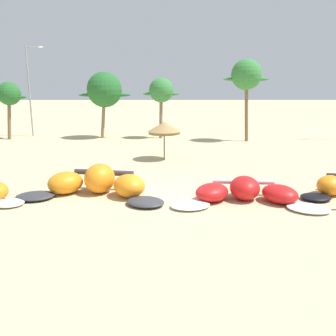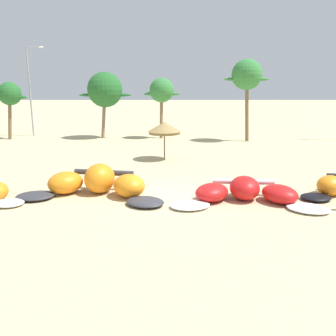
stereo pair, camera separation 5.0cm
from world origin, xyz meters
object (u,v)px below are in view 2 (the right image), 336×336
kite_left_of_center (245,193)px  palm_leftmost (10,95)px  kite_left (97,184)px  beach_umbrella_near_van (164,128)px  palm_left (105,90)px  lamppost_west (31,87)px  palm_left_of_gap (162,91)px  palm_center_left (247,76)px

kite_left_of_center → palm_leftmost: (-20.86, 21.78, 4.36)m
kite_left → beach_umbrella_near_van: size_ratio=2.72×
palm_left → kite_left_of_center: bearing=-64.7°
kite_left_of_center → palm_left: size_ratio=1.09×
lamppost_west → palm_left: bearing=-11.5°
beach_umbrella_near_van → palm_leftmost: 20.22m
beach_umbrella_near_van → palm_left_of_gap: size_ratio=0.45×
kite_left_of_center → palm_left_of_gap: size_ratio=1.20×
kite_left_of_center → palm_leftmost: size_ratio=1.28×
beach_umbrella_near_van → kite_left_of_center: bearing=-68.6°
palm_left_of_gap → palm_center_left: bearing=-14.7°
palm_leftmost → palm_left: (10.11, 0.94, 0.48)m
kite_left → lamppost_west: (-11.75, 23.32, 5.01)m
beach_umbrella_near_van → palm_leftmost: palm_leftmost is taller
palm_left → kite_left: bearing=-82.1°
kite_left → palm_leftmost: bearing=122.5°
palm_center_left → lamppost_west: bearing=169.8°
kite_left → palm_left: size_ratio=1.12×
palm_leftmost → palm_center_left: palm_center_left is taller
kite_left_of_center → kite_left: bearing=171.4°
kite_left → palm_left: 22.24m
palm_left_of_gap → lamppost_west: (-14.99, 1.98, 0.45)m
kite_left_of_center → palm_center_left: (4.24, 20.23, 6.31)m
beach_umbrella_near_van → lamppost_west: (-15.35, 13.89, 3.10)m
kite_left_of_center → lamppost_west: size_ratio=0.78×
palm_center_left → lamppost_west: 24.16m
kite_left → palm_left_of_gap: (3.24, 21.34, 4.56)m
beach_umbrella_near_van → lamppost_west: size_ratio=0.30×
palm_left_of_gap → kite_left_of_center: bearing=-78.7°
kite_left → kite_left_of_center: kite_left is taller
kite_left → palm_left_of_gap: 22.06m
kite_left → palm_left: bearing=97.9°
palm_leftmost → palm_center_left: 25.23m
beach_umbrella_near_van → lamppost_west: lamppost_west is taller
beach_umbrella_near_van → palm_left_of_gap: 12.21m
kite_left_of_center → beach_umbrella_near_van: size_ratio=2.64×
beach_umbrella_near_van → palm_left: bearing=118.6°
kite_left_of_center → palm_leftmost: 30.47m
palm_left → palm_leftmost: bearing=-174.7°
kite_left → palm_left_of_gap: bearing=81.4°
palm_center_left → lamppost_west: (-23.75, 4.27, -1.14)m
kite_left → kite_left_of_center: bearing=-8.6°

